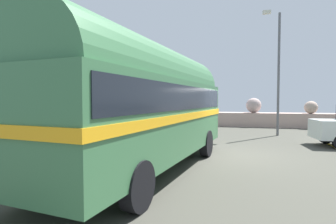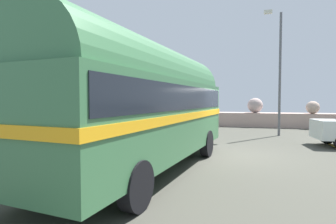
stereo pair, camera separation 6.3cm
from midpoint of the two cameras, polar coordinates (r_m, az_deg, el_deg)
ground at (r=10.45m, az=12.60°, el=-8.96°), size 32.00×26.00×0.02m
breakwater at (r=22.06m, az=13.29°, el=-1.13°), size 31.36×1.93×2.48m
vintage_coach at (r=7.71m, az=-4.71°, el=2.30°), size 3.45×8.81×3.70m
second_coach at (r=10.18m, az=-25.36°, el=2.12°), size 3.47×8.82×3.70m
lamp_post at (r=16.76m, az=22.20°, el=8.79°), size 1.04×0.79×7.09m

